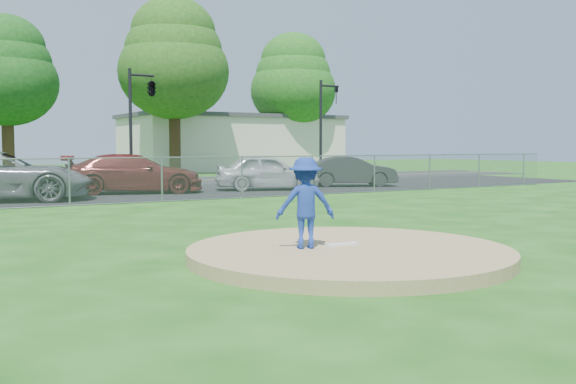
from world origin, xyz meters
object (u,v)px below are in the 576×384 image
(parked_car_darkred, at_px, (134,173))
(commercial_building, at_px, (231,142))
(traffic_signal_center, at_px, (150,90))
(parked_car_charcoal, at_px, (351,171))
(pitcher, at_px, (305,203))
(tree_center, at_px, (6,70))
(parked_car_pearl, at_px, (268,172))
(tree_far_right, at_px, (293,80))
(traffic_signal_right, at_px, (324,120))
(tree_right, at_px, (174,58))

(parked_car_darkred, bearing_deg, commercial_building, -17.37)
(traffic_signal_center, xyz_separation_m, parked_car_charcoal, (7.42, -6.47, -3.91))
(traffic_signal_center, relative_size, pitcher, 3.73)
(tree_center, bearing_deg, pitcher, -89.45)
(parked_car_charcoal, bearing_deg, parked_car_pearl, 116.29)
(pitcher, xyz_separation_m, parked_car_pearl, (7.56, 15.04, -0.18))
(commercial_building, height_order, parked_car_charcoal, commercial_building)
(tree_center, height_order, tree_far_right, tree_far_right)
(parked_car_darkred, height_order, parked_car_pearl, parked_car_darkred)
(commercial_building, height_order, traffic_signal_right, traffic_signal_right)
(commercial_building, xyz_separation_m, traffic_signal_right, (-1.76, -16.00, 1.20))
(parked_car_pearl, bearing_deg, parked_car_charcoal, -67.45)
(tree_far_right, bearing_deg, parked_car_charcoal, -113.86)
(tree_far_right, distance_m, parked_car_charcoal, 22.21)
(traffic_signal_center, distance_m, traffic_signal_right, 10.34)
(commercial_building, xyz_separation_m, parked_car_pearl, (-9.12, -22.66, -1.39))
(traffic_signal_right, height_order, parked_car_darkred, traffic_signal_right)
(tree_center, xyz_separation_m, pitcher, (0.32, -33.71, -5.52))
(traffic_signal_center, height_order, parked_car_charcoal, traffic_signal_center)
(tree_center, bearing_deg, commercial_building, 13.24)
(parked_car_pearl, bearing_deg, tree_right, 12.78)
(commercial_building, distance_m, pitcher, 41.25)
(tree_far_right, bearing_deg, parked_car_pearl, -123.70)
(tree_right, bearing_deg, traffic_signal_right, -62.36)
(pitcher, height_order, parked_car_darkred, pitcher)
(parked_car_darkred, bearing_deg, parked_car_pearl, -84.12)
(pitcher, bearing_deg, tree_far_right, -98.18)
(parked_car_pearl, height_order, parked_car_charcoal, parked_car_pearl)
(traffic_signal_right, xyz_separation_m, parked_car_charcoal, (-2.85, -6.47, -2.66))
(traffic_signal_right, bearing_deg, pitcher, -124.49)
(tree_far_right, bearing_deg, traffic_signal_right, -113.91)
(parked_car_darkred, xyz_separation_m, parked_car_pearl, (5.48, -1.04, -0.02))
(traffic_signal_center, bearing_deg, tree_center, 112.49)
(traffic_signal_right, distance_m, parked_car_pearl, 10.26)
(parked_car_darkred, bearing_deg, parked_car_charcoal, -78.18)
(commercial_building, bearing_deg, parked_car_darkred, -124.03)
(tree_right, xyz_separation_m, traffic_signal_right, (5.24, -10.00, -4.29))
(parked_car_pearl, bearing_deg, commercial_building, -1.89)
(traffic_signal_right, relative_size, parked_car_darkred, 1.04)
(commercial_building, relative_size, traffic_signal_center, 2.93)
(tree_center, height_order, parked_car_charcoal, tree_center)
(commercial_building, height_order, parked_car_darkred, commercial_building)
(tree_center, height_order, pitcher, tree_center)
(traffic_signal_center, relative_size, parked_car_charcoal, 1.33)
(traffic_signal_right, distance_m, pitcher, 26.45)
(commercial_building, xyz_separation_m, pitcher, (-16.68, -37.71, -1.21))
(tree_right, xyz_separation_m, pitcher, (-9.68, -31.71, -6.70))
(tree_center, xyz_separation_m, tree_far_right, (21.00, 1.00, 0.59))
(parked_car_darkred, distance_m, parked_car_pearl, 5.58)
(tree_far_right, xyz_separation_m, traffic_signal_center, (-16.03, -13.00, -2.45))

